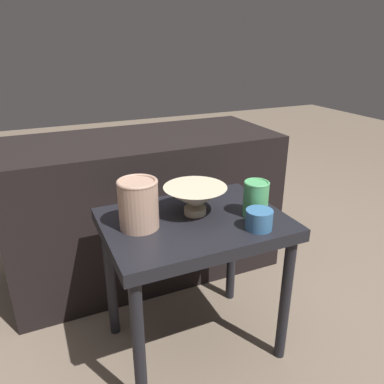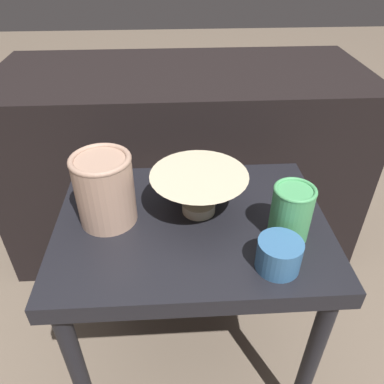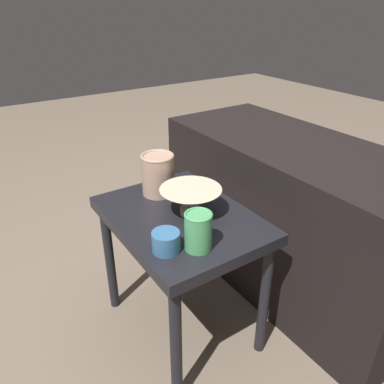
% 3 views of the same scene
% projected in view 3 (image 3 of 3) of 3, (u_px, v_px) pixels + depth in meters
% --- Properties ---
extents(ground_plane, '(8.00, 8.00, 0.00)m').
position_uv_depth(ground_plane, '(182.00, 324.00, 1.48)').
color(ground_plane, '#6B5B4C').
extents(table, '(0.57, 0.42, 0.51)m').
position_uv_depth(table, '(181.00, 232.00, 1.28)').
color(table, black).
rests_on(table, ground_plane).
extents(couch_backdrop, '(1.18, 0.50, 0.65)m').
position_uv_depth(couch_backdrop, '(290.00, 215.00, 1.60)').
color(couch_backdrop, black).
rests_on(couch_backdrop, ground_plane).
extents(bowl, '(0.20, 0.20, 0.09)m').
position_uv_depth(bowl, '(191.00, 199.00, 1.22)').
color(bowl, '#C1B293').
rests_on(bowl, table).
extents(vase_textured_left, '(0.12, 0.12, 0.15)m').
position_uv_depth(vase_textured_left, '(158.00, 174.00, 1.35)').
color(vase_textured_left, tan).
rests_on(vase_textured_left, table).
extents(vase_colorful_right, '(0.08, 0.08, 0.12)m').
position_uv_depth(vase_colorful_right, '(198.00, 231.00, 1.05)').
color(vase_colorful_right, '#47995B').
rests_on(vase_colorful_right, table).
extents(cup, '(0.08, 0.08, 0.06)m').
position_uv_depth(cup, '(166.00, 242.00, 1.05)').
color(cup, '#33608E').
rests_on(cup, table).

